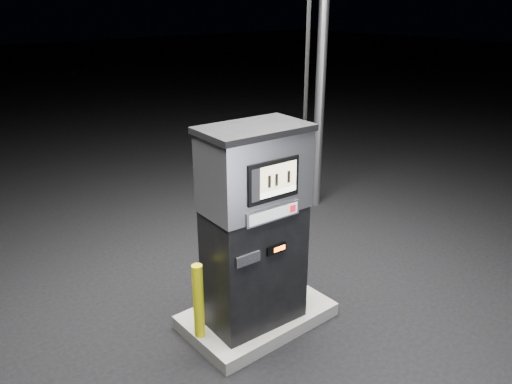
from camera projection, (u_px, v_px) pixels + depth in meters
ground at (257, 321)px, 5.64m from camera, size 80.00×80.00×0.00m
pump_island at (257, 315)px, 5.61m from camera, size 1.60×1.00×0.15m
fuel_dispenser at (255, 227)px, 5.04m from camera, size 1.19×0.69×4.45m
bollard_left at (198, 301)px, 5.02m from camera, size 0.14×0.14×0.82m
bollard_right at (297, 263)px, 5.71m from camera, size 0.14×0.14×0.85m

